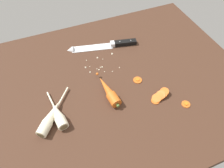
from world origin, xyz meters
TOP-DOWN VIEW (x-y plane):
  - ground_plane at (0.00, 0.00)cm, footprint 120.00×90.00cm
  - chefs_knife at (4.30, 23.20)cm, footprint 34.59×10.99cm
  - whole_carrot at (-2.88, -5.47)cm, footprint 5.72×19.37cm
  - parsnip_front at (-27.31, -8.59)cm, footprint 16.00×19.22cm
  - parsnip_mid_left at (-24.40, -8.44)cm, footprint 5.54×18.50cm
  - carrot_slice_stack at (15.86, -14.61)cm, footprint 8.54×5.32cm
  - carrot_slice_stray_near at (23.81, -21.60)cm, footprint 3.40×3.40cm
  - carrot_slice_stray_mid at (11.54, -3.15)cm, footprint 3.74×3.74cm
  - mince_crumbs at (-0.45, 12.68)cm, footprint 15.62×11.63cm

SIDE VIEW (x-z plane):
  - ground_plane at x=0.00cm, z-range -4.00..0.00cm
  - carrot_slice_stray_mid at x=11.54cm, z-range 0.01..0.71cm
  - carrot_slice_stray_near at x=23.81cm, z-range 0.01..0.71cm
  - mince_crumbs at x=-0.45cm, z-range -0.07..0.82cm
  - chefs_knife at x=4.30cm, z-range -1.44..2.74cm
  - carrot_slice_stack at x=15.86cm, z-range -0.53..2.46cm
  - parsnip_front at x=-27.31cm, z-range -0.02..3.98cm
  - parsnip_mid_left at x=-24.40cm, z-range -0.02..3.98cm
  - whole_carrot at x=-2.88cm, z-range 0.00..4.20cm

